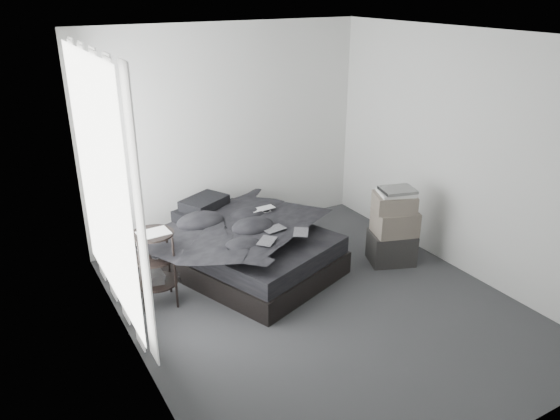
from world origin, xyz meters
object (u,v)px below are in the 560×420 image
bed (248,260)px  side_stand (156,269)px  laptop (264,205)px  box_lower (391,247)px

bed → side_stand: bearing=168.5°
laptop → side_stand: (-1.40, -0.32, -0.29)m
laptop → box_lower: bearing=-35.4°
bed → side_stand: size_ratio=2.39×
laptop → side_stand: 1.46m
laptop → box_lower: (1.23, -0.81, -0.49)m
laptop → side_stand: size_ratio=0.38×
bed → laptop: bearing=7.5°
laptop → side_stand: side_stand is taller
bed → laptop: 0.65m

